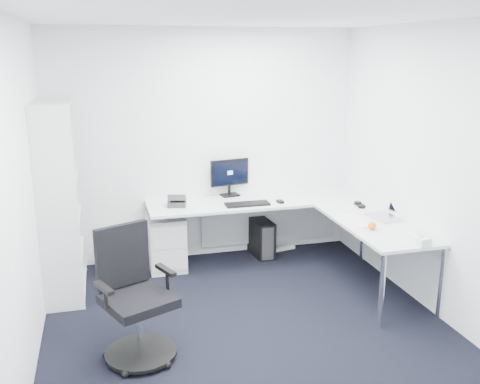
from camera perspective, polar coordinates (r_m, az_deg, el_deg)
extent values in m
plane|color=black|center=(4.84, 1.53, -15.39)|extent=(4.20, 4.20, 0.00)
plane|color=white|center=(4.19, 1.80, 18.43)|extent=(4.20, 4.20, 0.00)
cube|color=white|center=(6.32, -3.78, 4.91)|extent=(3.60, 0.02, 2.70)
cube|color=white|center=(2.50, 15.74, -11.56)|extent=(3.60, 0.02, 2.70)
cube|color=white|center=(4.20, -22.63, -1.35)|extent=(0.02, 4.20, 2.70)
cube|color=white|center=(5.12, 21.36, 1.55)|extent=(0.02, 4.20, 2.70)
cube|color=silver|center=(6.21, -7.87, -5.30)|extent=(0.41, 0.51, 0.62)
cube|color=black|center=(6.56, 2.29, -4.88)|extent=(0.24, 0.47, 0.45)
cube|color=beige|center=(6.28, -13.12, -6.67)|extent=(0.20, 0.39, 0.35)
cube|color=white|center=(6.79, 4.47, -6.05)|extent=(0.37, 0.14, 0.04)
cube|color=black|center=(6.04, 0.79, -1.29)|extent=(0.50, 0.18, 0.02)
cube|color=black|center=(6.14, 4.31, -1.02)|extent=(0.07, 0.10, 0.03)
cube|color=white|center=(5.59, 12.38, -3.03)|extent=(0.13, 0.44, 0.01)
sphere|color=orange|center=(5.36, 13.90, -3.53)|extent=(0.08, 0.08, 0.08)
cube|color=white|center=(5.10, 18.46, -4.86)|extent=(0.15, 0.24, 0.08)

